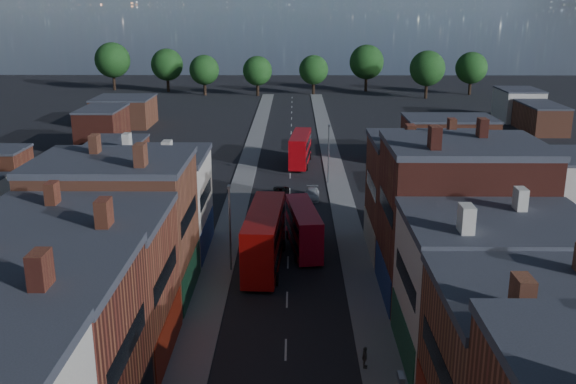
{
  "coord_description": "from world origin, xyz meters",
  "views": [
    {
      "loc": [
        0.55,
        -24.35,
        23.45
      ],
      "look_at": [
        0.0,
        32.67,
        6.77
      ],
      "focal_mm": 40.0,
      "sensor_mm": 36.0,
      "label": 1
    }
  ],
  "objects_px": {
    "car_3": "(312,194)",
    "bus_0": "(264,237)",
    "car_2": "(280,193)",
    "bus_2": "(300,148)",
    "ped_3": "(365,357)",
    "bus_1": "(303,227)"
  },
  "relations": [
    {
      "from": "bus_2",
      "to": "car_2",
      "type": "height_order",
      "value": "bus_2"
    },
    {
      "from": "bus_1",
      "to": "ped_3",
      "type": "height_order",
      "value": "bus_1"
    },
    {
      "from": "bus_2",
      "to": "car_2",
      "type": "bearing_deg",
      "value": -93.42
    },
    {
      "from": "bus_2",
      "to": "ped_3",
      "type": "distance_m",
      "value": 57.28
    },
    {
      "from": "ped_3",
      "to": "bus_1",
      "type": "bearing_deg",
      "value": 15.01
    },
    {
      "from": "bus_1",
      "to": "car_2",
      "type": "relative_size",
      "value": 2.32
    },
    {
      "from": "bus_2",
      "to": "car_3",
      "type": "bearing_deg",
      "value": -80.39
    },
    {
      "from": "bus_1",
      "to": "car_3",
      "type": "distance_m",
      "value": 17.55
    },
    {
      "from": "car_2",
      "to": "ped_3",
      "type": "relative_size",
      "value": 2.89
    },
    {
      "from": "car_2",
      "to": "bus_1",
      "type": "bearing_deg",
      "value": -77.19
    },
    {
      "from": "car_2",
      "to": "car_3",
      "type": "bearing_deg",
      "value": -4.02
    },
    {
      "from": "bus_2",
      "to": "car_2",
      "type": "distance_m",
      "value": 17.7
    },
    {
      "from": "bus_1",
      "to": "bus_2",
      "type": "bearing_deg",
      "value": 82.2
    },
    {
      "from": "bus_2",
      "to": "car_3",
      "type": "distance_m",
      "value": 18.12
    },
    {
      "from": "bus_0",
      "to": "bus_2",
      "type": "distance_m",
      "value": 39.79
    },
    {
      "from": "car_2",
      "to": "car_3",
      "type": "height_order",
      "value": "car_3"
    },
    {
      "from": "car_2",
      "to": "car_3",
      "type": "distance_m",
      "value": 4.06
    },
    {
      "from": "bus_0",
      "to": "car_3",
      "type": "height_order",
      "value": "bus_0"
    },
    {
      "from": "car_3",
      "to": "ped_3",
      "type": "bearing_deg",
      "value": -83.1
    },
    {
      "from": "car_3",
      "to": "bus_0",
      "type": "bearing_deg",
      "value": -99.68
    },
    {
      "from": "bus_0",
      "to": "car_2",
      "type": "xyz_separation_m",
      "value": [
        0.96,
        22.24,
        -2.33
      ]
    },
    {
      "from": "bus_1",
      "to": "ped_3",
      "type": "distance_m",
      "value": 22.13
    }
  ]
}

